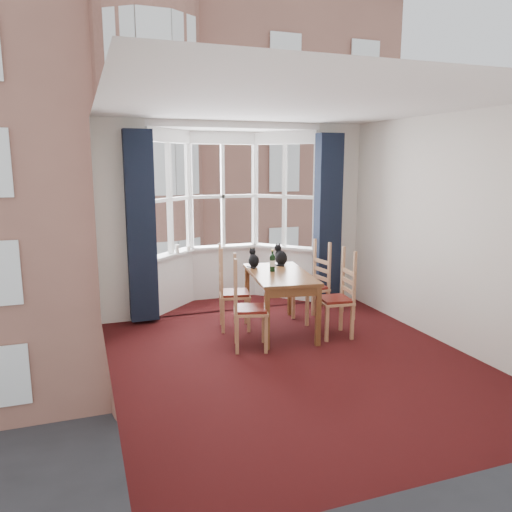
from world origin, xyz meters
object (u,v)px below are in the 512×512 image
candle_short (189,249)px  wine_bottle (272,262)px  dining_table (280,280)px  chair_right_far (316,288)px  cat_left (254,260)px  candle_tall (177,249)px  chair_left_far (228,295)px  chair_right_near (341,300)px  cat_right (281,257)px  chair_left_near (243,311)px

candle_short → wine_bottle: bearing=-59.0°
wine_bottle → dining_table: bearing=-64.3°
dining_table → candle_short: 1.77m
wine_bottle → candle_short: bearing=121.0°
chair_right_far → candle_short: bearing=141.2°
cat_left → candle_tall: (-0.87, 1.03, 0.04)m
dining_table → chair_right_far: 0.74m
chair_left_far → candle_tall: size_ratio=7.45×
dining_table → wine_bottle: wine_bottle is taller
wine_bottle → candle_short: 1.62m
chair_right_near → candle_tall: size_ratio=7.45×
cat_left → chair_left_far: bearing=-160.7°
chair_left_far → chair_right_far: 1.29m
dining_table → chair_right_far: bearing=21.4°
chair_left_far → candle_short: size_ratio=10.57×
chair_left_far → candle_short: 1.31m
chair_right_far → cat_right: (-0.46, 0.21, 0.44)m
dining_table → cat_right: cat_right is taller
chair_left_near → cat_left: cat_left is taller
candle_short → cat_left: bearing=-57.0°
chair_left_far → chair_right_near: 1.50m
cat_left → cat_right: cat_right is taller
candle_tall → wine_bottle: bearing=-53.2°
chair_right_far → cat_left: bearing=167.4°
chair_left_near → chair_left_far: same height
chair_right_near → cat_left: bearing=134.4°
chair_right_far → cat_right: size_ratio=2.94×
chair_right_near → chair_left_far: bearing=149.9°
chair_left_far → candle_short: (-0.27, 1.20, 0.44)m
candle_tall → cat_right: bearing=-38.3°
chair_right_far → candle_short: (-1.56, 1.25, 0.44)m
chair_left_far → wine_bottle: 0.74m
chair_right_far → candle_tall: 2.17m
chair_right_near → chair_right_far: bearing=91.0°
cat_right → candle_tall: size_ratio=2.54×
chair_left_far → chair_right_far: same height
dining_table → chair_right_far: (0.66, 0.26, -0.22)m
candle_tall → chair_right_near: bearing=-47.8°
dining_table → cat_left: size_ratio=5.32×
dining_table → chair_right_near: chair_right_near is taller
cat_right → chair_right_near: bearing=-62.8°
chair_left_far → chair_right_far: bearing=-2.1°
dining_table → candle_short: size_ratio=16.90×
chair_right_far → candle_short: 2.05m
wine_bottle → cat_right: bearing=52.9°
chair_right_far → candle_tall: size_ratio=7.45×
candle_short → chair_left_far: bearing=-77.5°
chair_left_near → wine_bottle: 0.95m
dining_table → candle_short: candle_short is taller
chair_left_near → chair_right_far: 1.51m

